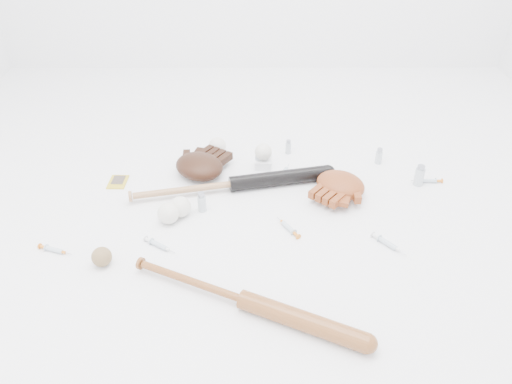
{
  "coord_description": "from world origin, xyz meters",
  "views": [
    {
      "loc": [
        0.0,
        -1.47,
        1.12
      ],
      "look_at": [
        0.0,
        0.06,
        0.06
      ],
      "focal_mm": 35.0,
      "sensor_mm": 36.0,
      "label": 1
    }
  ],
  "objects_px": {
    "glove_dark": "(199,166)",
    "pedestal": "(263,163)",
    "bat_dark": "(232,184)",
    "bat_wood": "(243,300)"
  },
  "relations": [
    {
      "from": "bat_wood",
      "to": "glove_dark",
      "type": "xyz_separation_m",
      "value": [
        -0.19,
        0.72,
        0.02
      ]
    },
    {
      "from": "bat_wood",
      "to": "glove_dark",
      "type": "distance_m",
      "value": 0.75
    },
    {
      "from": "bat_dark",
      "to": "glove_dark",
      "type": "distance_m",
      "value": 0.18
    },
    {
      "from": "bat_wood",
      "to": "pedestal",
      "type": "xyz_separation_m",
      "value": [
        0.07,
        0.78,
        -0.01
      ]
    },
    {
      "from": "bat_wood",
      "to": "pedestal",
      "type": "height_order",
      "value": "bat_wood"
    },
    {
      "from": "glove_dark",
      "to": "pedestal",
      "type": "height_order",
      "value": "glove_dark"
    },
    {
      "from": "bat_dark",
      "to": "pedestal",
      "type": "xyz_separation_m",
      "value": [
        0.13,
        0.17,
        -0.01
      ]
    },
    {
      "from": "pedestal",
      "to": "bat_wood",
      "type": "bearing_deg",
      "value": -95.05
    },
    {
      "from": "bat_dark",
      "to": "glove_dark",
      "type": "height_order",
      "value": "glove_dark"
    },
    {
      "from": "bat_dark",
      "to": "bat_wood",
      "type": "xyz_separation_m",
      "value": [
        0.06,
        -0.61,
        -0.0
      ]
    }
  ]
}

